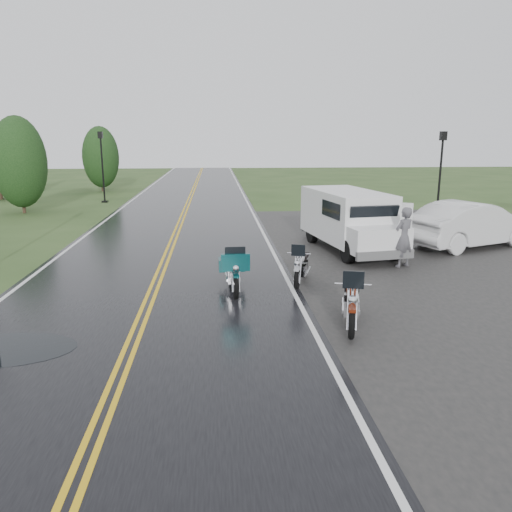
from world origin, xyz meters
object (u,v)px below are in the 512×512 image
Objects in this scene: sedan_white at (471,225)px; lamp_post_far_left at (102,167)px; motorcycle_silver at (297,270)px; lamp_post_far_right at (440,177)px; motorcycle_teal at (236,276)px; person_at_van at (404,238)px; van_white at (349,231)px; motorcycle_red at (352,310)px.

lamp_post_far_left reaches higher than sedan_white.
lamp_post_far_right is at bearing 68.96° from motorcycle_silver.
motorcycle_teal is 1.19× the size of person_at_van.
van_white is (2.18, 2.92, 0.51)m from motorcycle_silver.
sedan_white is 22.71m from lamp_post_far_left.
motorcycle_red is at bearing 119.49° from sedan_white.
lamp_post_far_right is at bearing 45.69° from motorcycle_teal.
motorcycle_silver is 0.45× the size of lamp_post_far_left.
motorcycle_red is 0.52× the size of lamp_post_far_left.
lamp_post_far_left is (-16.86, 15.14, 1.41)m from sedan_white.
motorcycle_silver is 9.06m from sedan_white.
person_at_van is 4.61m from sedan_white.
sedan_white is 5.96m from lamp_post_far_right.
lamp_post_far_right is (4.92, 8.43, 1.26)m from person_at_van.
motorcycle_red is 6.64m from van_white.
motorcycle_silver is (-0.55, 3.50, -0.09)m from motorcycle_red.
van_white is at bearing 71.31° from motorcycle_silver.
sedan_white is at bearing -102.18° from lamp_post_far_right.
van_white is at bearing 90.51° from sedan_white.
lamp_post_far_left is at bearing 26.63° from sedan_white.
motorcycle_teal is 0.51× the size of lamp_post_far_left.
sedan_white is 1.16× the size of lamp_post_far_left.
sedan_white reaches higher than motorcycle_teal.
sedan_white is (7.51, 5.07, 0.26)m from motorcycle_silver.
person_at_van is at bearing 49.33° from motorcycle_silver.
van_white is at bearing -47.19° from person_at_van.
sedan_white is (9.20, 5.79, 0.19)m from motorcycle_teal.
motorcycle_teal is 15.57m from lamp_post_far_right.
motorcycle_red reaches higher than motorcycle_silver.
motorcycle_silver is at bearing 4.64° from person_at_van.
sedan_white reaches higher than motorcycle_silver.
motorcycle_silver is at bearing -129.11° from lamp_post_far_right.
motorcycle_red reaches higher than motorcycle_teal.
motorcycle_teal is 0.52× the size of lamp_post_far_right.
motorcycle_teal is 22.34m from lamp_post_far_left.
person_at_van reaches higher than motorcycle_red.
lamp_post_far_left reaches higher than person_at_van.
lamp_post_far_right is (8.18, 14.24, 1.53)m from motorcycle_red.
motorcycle_silver is at bearing 20.89° from motorcycle_teal.
sedan_white is (3.69, 2.76, -0.10)m from person_at_van.
motorcycle_teal is at bearing 143.46° from motorcycle_red.
motorcycle_red is 3.58m from motorcycle_teal.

